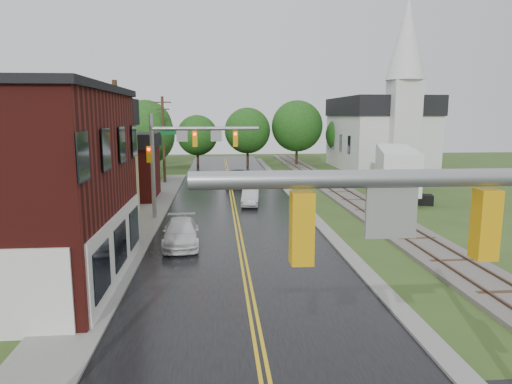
{
  "coord_description": "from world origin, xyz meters",
  "views": [
    {
      "loc": [
        -1.19,
        -4.22,
        7.08
      ],
      "look_at": [
        0.58,
        16.96,
        3.5
      ],
      "focal_mm": 32.0,
      "sensor_mm": 36.0,
      "label": 1
    }
  ],
  "objects": [
    {
      "name": "main_road",
      "position": [
        0.0,
        30.0,
        0.0
      ],
      "size": [
        10.0,
        90.0,
        0.02
      ],
      "primitive_type": "cube",
      "color": "black",
      "rests_on": "ground"
    },
    {
      "name": "curb_right",
      "position": [
        5.4,
        35.0,
        0.0
      ],
      "size": [
        0.8,
        70.0,
        0.12
      ],
      "primitive_type": "cube",
      "color": "gray",
      "rests_on": "ground"
    },
    {
      "name": "sidewalk_left",
      "position": [
        -6.2,
        25.0,
        0.0
      ],
      "size": [
        2.4,
        50.0,
        0.12
      ],
      "primitive_type": "cube",
      "color": "gray",
      "rests_on": "ground"
    },
    {
      "name": "yellow_house",
      "position": [
        -11.0,
        26.0,
        3.2
      ],
      "size": [
        8.0,
        7.0,
        6.4
      ],
      "primitive_type": "cube",
      "color": "tan",
      "rests_on": "ground"
    },
    {
      "name": "darkred_building",
      "position": [
        -10.0,
        35.0,
        2.2
      ],
      "size": [
        7.0,
        6.0,
        4.4
      ],
      "primitive_type": "cube",
      "color": "#3F0F0C",
      "rests_on": "ground"
    },
    {
      "name": "church",
      "position": [
        20.0,
        53.74,
        5.83
      ],
      "size": [
        10.4,
        18.4,
        20.0
      ],
      "color": "silver",
      "rests_on": "ground"
    },
    {
      "name": "railroad",
      "position": [
        10.0,
        35.0,
        0.11
      ],
      "size": [
        3.2,
        80.0,
        0.3
      ],
      "color": "#59544C",
      "rests_on": "ground"
    },
    {
      "name": "traffic_signal_far",
      "position": [
        -3.47,
        27.0,
        4.97
      ],
      "size": [
        7.34,
        0.43,
        7.2
      ],
      "color": "gray",
      "rests_on": "ground"
    },
    {
      "name": "utility_pole_b",
      "position": [
        -6.8,
        22.0,
        4.72
      ],
      "size": [
        1.8,
        0.28,
        9.0
      ],
      "color": "#382616",
      "rests_on": "ground"
    },
    {
      "name": "utility_pole_c",
      "position": [
        -6.8,
        44.0,
        4.72
      ],
      "size": [
        1.8,
        0.28,
        9.0
      ],
      "color": "#382616",
      "rests_on": "ground"
    },
    {
      "name": "tree_left_c",
      "position": [
        -13.85,
        39.9,
        4.51
      ],
      "size": [
        6.0,
        6.0,
        7.65
      ],
      "color": "black",
      "rests_on": "ground"
    },
    {
      "name": "tree_left_e",
      "position": [
        -8.85,
        45.9,
        4.81
      ],
      "size": [
        6.4,
        6.4,
        8.16
      ],
      "color": "black",
      "rests_on": "ground"
    },
    {
      "name": "suv_dark",
      "position": [
        0.8,
        42.28,
        0.75
      ],
      "size": [
        2.5,
        5.39,
        1.49
      ],
      "primitive_type": "imported",
      "rotation": [
        0.0,
        0.0,
        -0.0
      ],
      "color": "black",
      "rests_on": "ground"
    },
    {
      "name": "sedan_silver",
      "position": [
        1.34,
        31.22,
        0.61
      ],
      "size": [
        1.72,
        3.85,
        1.23
      ],
      "primitive_type": "imported",
      "rotation": [
        0.0,
        0.0,
        -0.11
      ],
      "color": "#B1B0B5",
      "rests_on": "ground"
    },
    {
      "name": "pickup_white",
      "position": [
        -3.27,
        20.37,
        0.69
      ],
      "size": [
        2.18,
        4.84,
        1.38
      ],
      "primitive_type": "imported",
      "rotation": [
        0.0,
        0.0,
        0.05
      ],
      "color": "silver",
      "rests_on": "ground"
    },
    {
      "name": "semi_trailer",
      "position": [
        14.82,
        35.57,
        2.45
      ],
      "size": [
        6.7,
        13.76,
        4.17
      ],
      "color": "black",
      "rests_on": "ground"
    }
  ]
}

